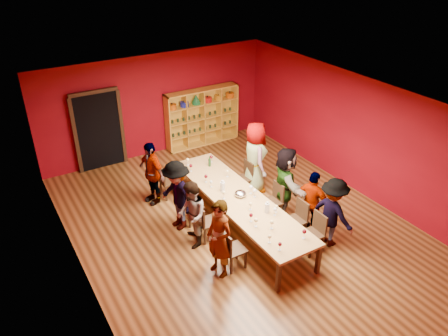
{
  "coord_description": "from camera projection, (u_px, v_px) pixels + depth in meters",
  "views": [
    {
      "loc": [
        -4.52,
        -6.91,
        6.07
      ],
      "look_at": [
        0.06,
        0.73,
        1.15
      ],
      "focal_mm": 35.0,
      "sensor_mm": 36.0,
      "label": 1
    }
  ],
  "objects": [
    {
      "name": "room_shell",
      "position": [
        239.0,
        168.0,
        9.44
      ],
      "size": [
        7.1,
        9.1,
        3.04
      ],
      "color": "#512F15",
      "rests_on": "ground"
    },
    {
      "name": "tasting_table",
      "position": [
        238.0,
        200.0,
        9.83
      ],
      "size": [
        1.1,
        4.5,
        0.75
      ],
      "color": "#A77E45",
      "rests_on": "ground"
    },
    {
      "name": "doorway",
      "position": [
        98.0,
        130.0,
        12.14
      ],
      "size": [
        1.4,
        0.17,
        2.3
      ],
      "color": "black",
      "rests_on": "ground"
    },
    {
      "name": "shelving_unit",
      "position": [
        202.0,
        114.0,
        13.56
      ],
      "size": [
        2.4,
        0.4,
        1.8
      ],
      "color": "gold",
      "rests_on": "ground"
    },
    {
      "name": "chair_person_left_1",
      "position": [
        231.0,
        248.0,
        8.65
      ],
      "size": [
        0.42,
        0.42,
        0.89
      ],
      "color": "black",
      "rests_on": "ground"
    },
    {
      "name": "person_left_1",
      "position": [
        219.0,
        239.0,
        8.37
      ],
      "size": [
        0.57,
        0.69,
        1.67
      ],
      "primitive_type": "imported",
      "rotation": [
        0.0,
        0.0,
        -1.35
      ],
      "color": "#46474B",
      "rests_on": "ground"
    },
    {
      "name": "chair_person_left_2",
      "position": [
        205.0,
        221.0,
        9.46
      ],
      "size": [
        0.42,
        0.42,
        0.89
      ],
      "color": "black",
      "rests_on": "ground"
    },
    {
      "name": "person_left_2",
      "position": [
        192.0,
        215.0,
        9.2
      ],
      "size": [
        0.63,
        0.83,
        1.52
      ],
      "primitive_type": "imported",
      "rotation": [
        0.0,
        0.0,
        -1.92
      ],
      "color": "#547CAD",
      "rests_on": "ground"
    },
    {
      "name": "chair_person_left_3",
      "position": [
        190.0,
        205.0,
        10.0
      ],
      "size": [
        0.42,
        0.42,
        0.89
      ],
      "color": "black",
      "rests_on": "ground"
    },
    {
      "name": "person_left_3",
      "position": [
        177.0,
        196.0,
        9.7
      ],
      "size": [
        0.58,
        1.14,
        1.68
      ],
      "primitive_type": "imported",
      "rotation": [
        0.0,
        0.0,
        -1.45
      ],
      "color": "#131C36",
      "rests_on": "ground"
    },
    {
      "name": "chair_person_left_4",
      "position": [
        166.0,
        180.0,
        10.98
      ],
      "size": [
        0.42,
        0.42,
        0.89
      ],
      "color": "black",
      "rests_on": "ground"
    },
    {
      "name": "person_left_4",
      "position": [
        152.0,
        173.0,
        10.66
      ],
      "size": [
        0.63,
        1.03,
        1.63
      ],
      "primitive_type": "imported",
      "rotation": [
        0.0,
        0.0,
        -1.36
      ],
      "color": "#444549",
      "rests_on": "ground"
    },
    {
      "name": "chair_person_right_0",
      "position": [
        315.0,
        231.0,
        9.15
      ],
      "size": [
        0.42,
        0.42,
        0.89
      ],
      "color": "black",
      "rests_on": "ground"
    },
    {
      "name": "person_right_0",
      "position": [
        332.0,
        213.0,
        9.2
      ],
      "size": [
        0.58,
        1.08,
        1.6
      ],
      "primitive_type": "imported",
      "rotation": [
        0.0,
        0.0,
        1.72
      ],
      "color": "pink",
      "rests_on": "ground"
    },
    {
      "name": "chair_person_right_1",
      "position": [
        298.0,
        217.0,
        9.58
      ],
      "size": [
        0.42,
        0.42,
        0.89
      ],
      "color": "black",
      "rests_on": "ground"
    },
    {
      "name": "person_right_1",
      "position": [
        312.0,
        203.0,
        9.62
      ],
      "size": [
        0.64,
        0.96,
        1.5
      ],
      "primitive_type": "imported",
      "rotation": [
        0.0,
        0.0,
        1.86
      ],
      "color": "#5A89BB",
      "rests_on": "ground"
    },
    {
      "name": "chair_person_right_2",
      "position": [
        274.0,
        199.0,
        10.22
      ],
      "size": [
        0.42,
        0.42,
        0.89
      ],
      "color": "black",
      "rests_on": "ground"
    },
    {
      "name": "person_right_2",
      "position": [
        285.0,
        182.0,
        10.18
      ],
      "size": [
        0.98,
        1.67,
        1.74
      ],
      "primitive_type": "imported",
      "rotation": [
        0.0,
        0.0,
        1.23
      ],
      "color": "#141C37",
      "rests_on": "ground"
    },
    {
      "name": "chair_person_right_3",
      "position": [
        245.0,
        176.0,
        11.17
      ],
      "size": [
        0.42,
        0.42,
        0.89
      ],
      "color": "black",
      "rests_on": "ground"
    },
    {
      "name": "person_right_3",
      "position": [
        255.0,
        158.0,
        11.08
      ],
      "size": [
        0.72,
        1.02,
        1.9
      ],
      "primitive_type": "imported",
      "rotation": [
        0.0,
        0.0,
        1.32
      ],
      "color": "#4B4B50",
      "rests_on": "ground"
    },
    {
      "name": "wine_glass_0",
      "position": [
        255.0,
        191.0,
        9.75
      ],
      "size": [
        0.09,
        0.09,
        0.21
      ],
      "color": "silver",
      "rests_on": "tasting_table"
    },
    {
      "name": "wine_glass_1",
      "position": [
        227.0,
        172.0,
        10.56
      ],
      "size": [
        0.08,
        0.08,
        0.19
      ],
      "color": "silver",
      "rests_on": "tasting_table"
    },
    {
      "name": "wine_glass_2",
      "position": [
        206.0,
        177.0,
        10.32
      ],
      "size": [
        0.08,
        0.08,
        0.21
      ],
      "color": "silver",
      "rests_on": "tasting_table"
    },
    {
      "name": "wine_glass_3",
      "position": [
        256.0,
        221.0,
        8.78
      ],
      "size": [
        0.09,
        0.09,
        0.21
      ],
      "color": "silver",
      "rests_on": "tasting_table"
    },
    {
      "name": "wine_glass_4",
      "position": [
        304.0,
        232.0,
        8.45
      ],
      "size": [
        0.09,
        0.09,
        0.21
      ],
      "color": "silver",
      "rests_on": "tasting_table"
    },
    {
      "name": "wine_glass_5",
      "position": [
        251.0,
        188.0,
        9.87
      ],
      "size": [
        0.09,
        0.09,
        0.22
      ],
      "color": "silver",
      "rests_on": "tasting_table"
    },
    {
      "name": "wine_glass_6",
      "position": [
        188.0,
        160.0,
        11.08
      ],
      "size": [
        0.08,
        0.08,
        0.2
      ],
      "color": "silver",
      "rests_on": "tasting_table"
    },
    {
      "name": "wine_glass_7",
      "position": [
        276.0,
        207.0,
        9.23
      ],
      "size": [
        0.07,
        0.07,
        0.19
      ],
      "color": "silver",
      "rests_on": "tasting_table"
    },
    {
      "name": "wine_glass_8",
      "position": [
        272.0,
        223.0,
        8.72
      ],
      "size": [
        0.08,
        0.08,
        0.21
      ],
      "color": "silver",
      "rests_on": "tasting_table"
    },
    {
      "name": "wine_glass_9",
      "position": [
        191.0,
        166.0,
        10.79
      ],
      "size": [
        0.08,
        0.08,
        0.2
      ],
      "color": "silver",
      "rests_on": "tasting_table"
    },
    {
      "name": "wine_glass_10",
      "position": [
        251.0,
        204.0,
        9.31
      ],
      "size": [
        0.08,
        0.08,
        0.19
      ],
      "color": "silver",
      "rests_on": "tasting_table"
    },
    {
      "name": "wine_glass_11",
      "position": [
        270.0,
        237.0,
        8.33
      ],
      "size": [
        0.08,
        0.08,
        0.19
      ],
      "color": "silver",
      "rests_on": "tasting_table"
    },
    {
      "name": "wine_glass_12",
      "position": [
        280.0,
        245.0,
        8.14
      ],
      "size": [
        0.07,
        0.07,
        0.19
      ],
      "color": "silver",
      "rests_on": "tasting_table"
    },
    {
      "name": "wine_glass_13",
      "position": [
        211.0,
        157.0,
        11.22
      ],
      "size": [
        0.08,
        0.08,
        0.19
      ],
      "color": "silver",
      "rests_on": "tasting_table"
    },
    {
      "name": "wine_glass_14",
      "position": [
        251.0,
        216.0,
        8.94
      ],
      "size": [
        0.08,
        0.08,
        0.2
      ],
      "color": "silver",
      "rests_on": "tasting_table"
    },
    {
      "name": "wine_glass_15",
      "position": [
        275.0,
        210.0,
        9.13
      ],
      "size": [
        0.08,
        0.08,
        0.2
      ],
      "color": "silver",
      "rests_on": "tasting_table"
    },
    {
      "name": "wine_glass_16",
      "position": [
        211.0,
        182.0,
        10.14
      ],
      "size": [
        0.07,
        0.07,
        0.18
      ],
      "color": "silver",
      "rests_on": "tasting_table"
    },
    {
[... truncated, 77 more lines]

